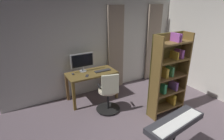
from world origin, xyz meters
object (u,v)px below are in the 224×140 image
office_chair (109,94)px  cell_phone_by_monitor (87,76)px  bookshelf (168,76)px  computer_monitor (82,61)px  piano_keyboard (175,124)px  computer_keyboard (103,71)px  computer_mouse (73,74)px  desk (92,77)px

office_chair → cell_phone_by_monitor: 0.69m
office_chair → bookshelf: bearing=-16.6°
office_chair → bookshelf: bookshelf is taller
computer_monitor → piano_keyboard: size_ratio=0.56×
computer_keyboard → cell_phone_by_monitor: 0.48m
computer_monitor → computer_mouse: 0.40m
computer_keyboard → piano_keyboard: bearing=90.3°
computer_monitor → computer_keyboard: (-0.44, 0.24, -0.26)m
computer_monitor → cell_phone_by_monitor: bearing=85.0°
computer_keyboard → cell_phone_by_monitor: (0.47, 0.10, -0.01)m
desk → piano_keyboard: piano_keyboard is taller
office_chair → cell_phone_by_monitor: office_chair is taller
desk → cell_phone_by_monitor: (0.18, 0.15, 0.12)m
office_chair → piano_keyboard: bearing=-69.9°
computer_monitor → piano_keyboard: (-0.45, 2.61, -0.30)m
computer_keyboard → bookshelf: bearing=125.4°
office_chair → desk: bearing=110.6°
desk → office_chair: bearing=97.4°
computer_monitor → bookshelf: bearing=131.4°
office_chair → computer_monitor: computer_monitor is taller
bookshelf → computer_monitor: bearing=-48.6°
computer_keyboard → computer_mouse: 0.75m
computer_monitor → cell_phone_by_monitor: computer_monitor is taller
computer_mouse → cell_phone_by_monitor: bearing=135.9°
piano_keyboard → cell_phone_by_monitor: bearing=-84.9°
computer_mouse → office_chair: bearing=123.3°
bookshelf → piano_keyboard: (0.91, 1.07, -0.20)m
desk → bookshelf: bookshelf is taller
desk → computer_keyboard: bearing=168.7°
computer_monitor → computer_keyboard: size_ratio=1.42×
computer_mouse → piano_keyboard: size_ratio=0.09×
desk → computer_mouse: computer_mouse is taller
office_chair → computer_mouse: 1.03m
piano_keyboard → desk: bearing=-89.8°
desk → computer_mouse: 0.48m
computer_monitor → cell_phone_by_monitor: (0.03, 0.34, -0.26)m
office_chair → computer_keyboard: office_chair is taller
desk → computer_mouse: size_ratio=12.26×
bookshelf → piano_keyboard: bearing=49.7°
cell_phone_by_monitor → desk: bearing=-109.6°
computer_mouse → piano_keyboard: piano_keyboard is taller
desk → cell_phone_by_monitor: 0.27m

